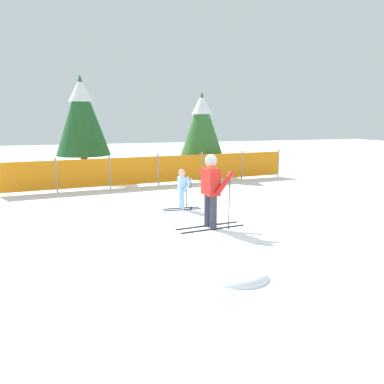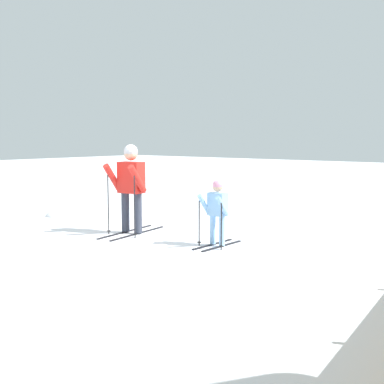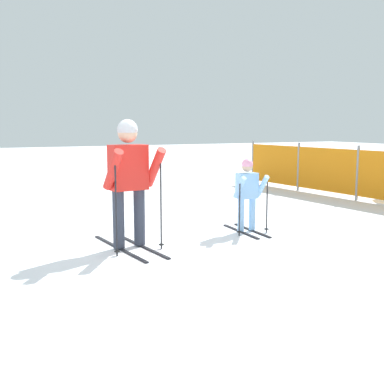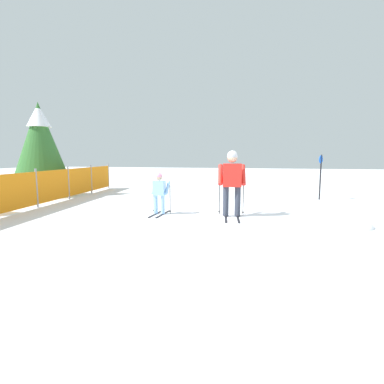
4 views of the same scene
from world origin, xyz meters
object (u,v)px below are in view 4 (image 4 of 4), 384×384
object	(u,v)px
skier_adult	(232,178)
skier_child	(159,190)
safety_fence	(37,188)
conifer_far	(40,139)
trail_marker	(320,172)

from	to	relation	value
skier_adult	skier_child	world-z (taller)	skier_adult
skier_adult	safety_fence	distance (m)	5.87
safety_fence	conifer_far	size ratio (longest dim) A/B	3.02
conifer_far	skier_child	bearing A→B (deg)	-113.90
safety_fence	conifer_far	distance (m)	3.24
skier_child	conifer_far	world-z (taller)	conifer_far
conifer_far	safety_fence	bearing A→B (deg)	-144.23
skier_child	trail_marker	bearing A→B (deg)	-48.92
safety_fence	conifer_far	world-z (taller)	conifer_far
skier_child	conifer_far	bearing A→B (deg)	68.33
conifer_far	trail_marker	distance (m)	10.45
skier_child	trail_marker	world-z (taller)	trail_marker
skier_child	conifer_far	xyz separation A→B (m)	(2.48, 5.59, 1.56)
skier_adult	safety_fence	xyz separation A→B (m)	(0.06, 5.85, -0.41)
skier_child	safety_fence	distance (m)	3.95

